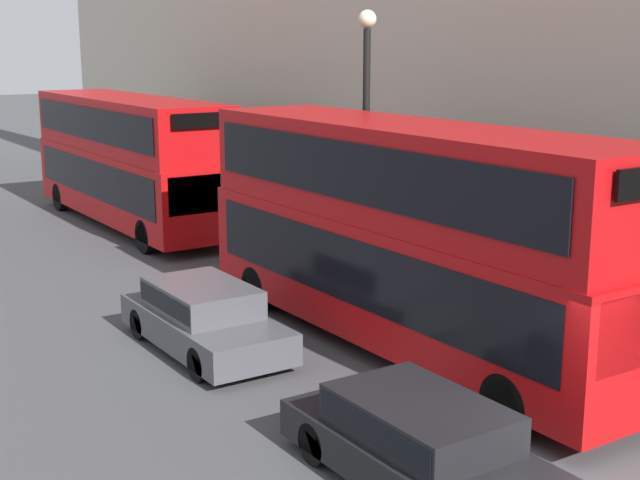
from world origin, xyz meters
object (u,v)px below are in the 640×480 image
(bus_leading, at_px, (407,228))
(bus_second_in_queue, at_px, (129,156))
(car_dark_sedan, at_px, (422,442))
(car_hatchback, at_px, (204,316))

(bus_leading, height_order, bus_second_in_queue, bus_leading)
(bus_leading, relative_size, bus_second_in_queue, 1.00)
(bus_leading, distance_m, car_dark_sedan, 6.03)
(bus_leading, relative_size, car_dark_sedan, 2.44)
(bus_leading, distance_m, car_hatchback, 4.38)
(bus_leading, xyz_separation_m, bus_second_in_queue, (-0.00, 14.62, -0.12))
(bus_leading, xyz_separation_m, car_dark_sedan, (-3.40, -4.65, -1.79))
(car_dark_sedan, height_order, car_hatchback, car_hatchback)
(car_dark_sedan, bearing_deg, car_hatchback, 90.00)
(bus_second_in_queue, height_order, car_hatchback, bus_second_in_queue)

